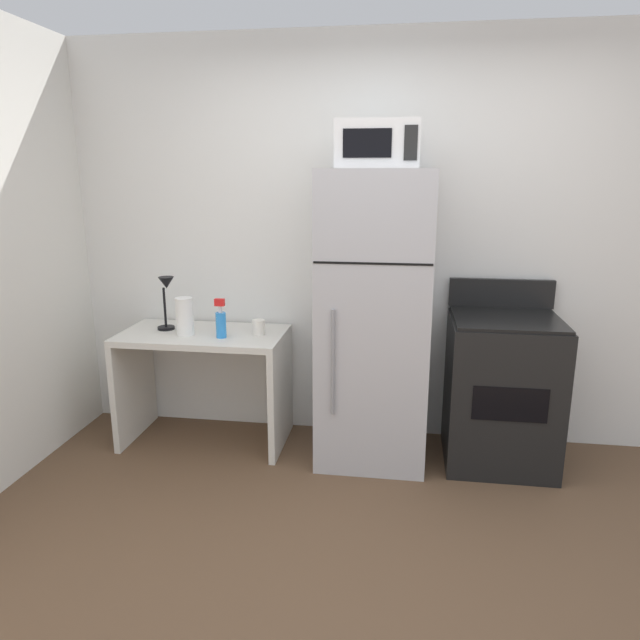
{
  "coord_description": "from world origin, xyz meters",
  "views": [
    {
      "loc": [
        0.05,
        -2.09,
        1.74
      ],
      "look_at": [
        -0.42,
        1.1,
        0.92
      ],
      "focal_mm": 32.35,
      "sensor_mm": 36.0,
      "label": 1
    }
  ],
  "objects": [
    {
      "name": "ground_plane",
      "position": [
        0.0,
        0.0,
        0.0
      ],
      "size": [
        12.0,
        12.0,
        0.0
      ],
      "primitive_type": "plane",
      "color": "brown"
    },
    {
      "name": "wall_back_white",
      "position": [
        0.0,
        1.7,
        1.3
      ],
      "size": [
        5.0,
        0.1,
        2.6
      ],
      "primitive_type": "cube",
      "color": "white",
      "rests_on": "ground"
    },
    {
      "name": "desk",
      "position": [
        -1.22,
        1.34,
        0.51
      ],
      "size": [
        1.05,
        0.58,
        0.75
      ],
      "color": "silver",
      "rests_on": "ground"
    },
    {
      "name": "desk_lamp",
      "position": [
        -1.46,
        1.37,
        0.99
      ],
      "size": [
        0.14,
        0.12,
        0.35
      ],
      "color": "black",
      "rests_on": "desk"
    },
    {
      "name": "coffee_mug",
      "position": [
        -0.85,
        1.35,
        0.8
      ],
      "size": [
        0.08,
        0.08,
        0.09
      ],
      "primitive_type": "cylinder",
      "color": "white",
      "rests_on": "desk"
    },
    {
      "name": "paper_towel_roll",
      "position": [
        -1.31,
        1.27,
        0.87
      ],
      "size": [
        0.11,
        0.11,
        0.24
      ],
      "primitive_type": "cylinder",
      "color": "white",
      "rests_on": "desk"
    },
    {
      "name": "spray_bottle",
      "position": [
        -1.06,
        1.24,
        0.85
      ],
      "size": [
        0.06,
        0.06,
        0.25
      ],
      "color": "#2D8CEA",
      "rests_on": "desk"
    },
    {
      "name": "refrigerator",
      "position": [
        -0.12,
        1.31,
        0.89
      ],
      "size": [
        0.66,
        0.67,
        1.77
      ],
      "color": "#B7B7BC",
      "rests_on": "ground"
    },
    {
      "name": "microwave",
      "position": [
        -0.12,
        1.29,
        1.9
      ],
      "size": [
        0.46,
        0.35,
        0.26
      ],
      "color": "silver",
      "rests_on": "refrigerator"
    },
    {
      "name": "oven_range",
      "position": [
        0.66,
        1.33,
        0.47
      ],
      "size": [
        0.64,
        0.61,
        1.1
      ],
      "color": "black",
      "rests_on": "ground"
    }
  ]
}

